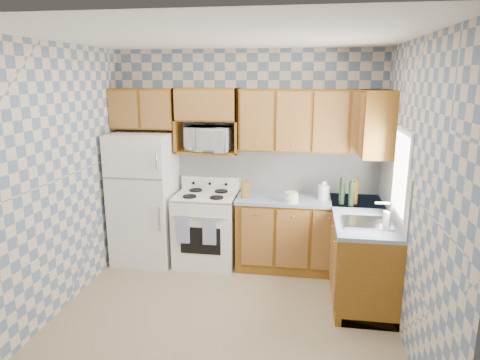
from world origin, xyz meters
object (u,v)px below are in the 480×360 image
(refrigerator, at_px, (145,198))
(electric_kettle, at_px, (324,192))
(stove_body, at_px, (206,229))
(microwave, at_px, (210,139))

(refrigerator, height_order, electric_kettle, refrigerator)
(refrigerator, bearing_deg, stove_body, 1.78)
(stove_body, height_order, electric_kettle, electric_kettle)
(refrigerator, xyz_separation_m, microwave, (0.83, 0.18, 0.76))
(microwave, relative_size, electric_kettle, 3.19)
(electric_kettle, bearing_deg, microwave, 173.74)
(stove_body, distance_m, microwave, 1.16)
(microwave, bearing_deg, stove_body, -93.41)
(electric_kettle, bearing_deg, stove_body, 179.98)
(refrigerator, xyz_separation_m, electric_kettle, (2.27, 0.02, 0.17))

